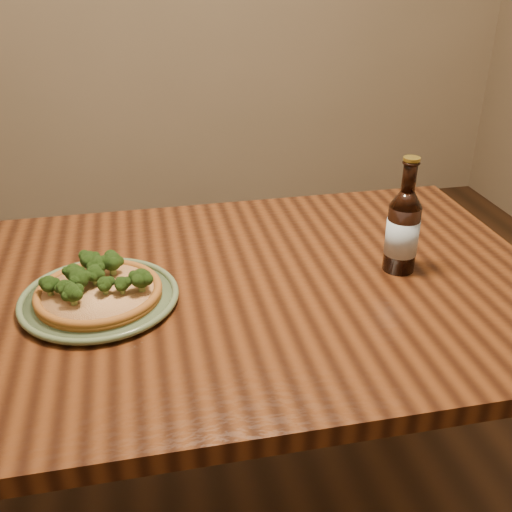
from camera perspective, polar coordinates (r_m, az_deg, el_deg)
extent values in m
cube|color=#4E2610|center=(1.29, -6.80, -3.98)|extent=(1.60, 0.90, 0.04)
cylinder|color=#4E2610|center=(1.98, 14.20, -5.07)|extent=(0.07, 0.07, 0.71)
cylinder|color=#576948|center=(1.27, -14.66, -4.04)|extent=(0.30, 0.30, 0.01)
torus|color=#576948|center=(1.26, -14.70, -3.77)|extent=(0.32, 0.32, 0.01)
torus|color=#576948|center=(1.26, -14.70, -3.81)|extent=(0.26, 0.26, 0.01)
cylinder|color=#965A22|center=(1.26, -14.73, -3.58)|extent=(0.25, 0.25, 0.01)
torus|color=#965A22|center=(1.26, -14.77, -3.27)|extent=(0.26, 0.26, 0.02)
cylinder|color=#D8C384|center=(1.26, -14.77, -3.27)|extent=(0.22, 0.22, 0.01)
sphere|color=#2C4C17|center=(1.22, -10.89, -2.09)|extent=(0.05, 0.05, 0.04)
sphere|color=#2C4C17|center=(1.24, -17.77, -2.88)|extent=(0.03, 0.03, 0.03)
sphere|color=#2C4C17|center=(1.31, -15.62, -0.34)|extent=(0.04, 0.04, 0.04)
sphere|color=#2C4C17|center=(1.23, -14.22, -2.60)|extent=(0.04, 0.04, 0.03)
sphere|color=#2C4C17|center=(1.29, -13.57, -0.49)|extent=(0.05, 0.05, 0.04)
sphere|color=#2C4C17|center=(1.28, -17.00, -1.48)|extent=(0.04, 0.04, 0.04)
sphere|color=#2C4C17|center=(1.25, -19.13, -2.53)|extent=(0.05, 0.05, 0.03)
sphere|color=#2C4C17|center=(1.21, -17.08, -3.37)|extent=(0.05, 0.05, 0.04)
sphere|color=#2C4C17|center=(1.25, -16.52, -2.11)|extent=(0.06, 0.06, 0.04)
sphere|color=#2C4C17|center=(1.27, -15.15, -1.60)|extent=(0.04, 0.04, 0.03)
sphere|color=#2C4C17|center=(1.29, -14.83, -0.77)|extent=(0.05, 0.05, 0.04)
sphere|color=#2C4C17|center=(1.22, -12.66, -2.60)|extent=(0.03, 0.03, 0.03)
cylinder|color=black|center=(1.35, 13.70, 1.64)|extent=(0.07, 0.07, 0.15)
cone|color=black|center=(1.31, 14.16, 5.29)|extent=(0.07, 0.07, 0.03)
cylinder|color=black|center=(1.30, 14.42, 7.37)|extent=(0.03, 0.03, 0.07)
torus|color=black|center=(1.29, 14.57, 8.60)|extent=(0.04, 0.04, 0.01)
cylinder|color=#A58C33|center=(1.28, 14.62, 8.93)|extent=(0.04, 0.04, 0.01)
cylinder|color=silver|center=(1.35, 13.72, 1.83)|extent=(0.07, 0.07, 0.08)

